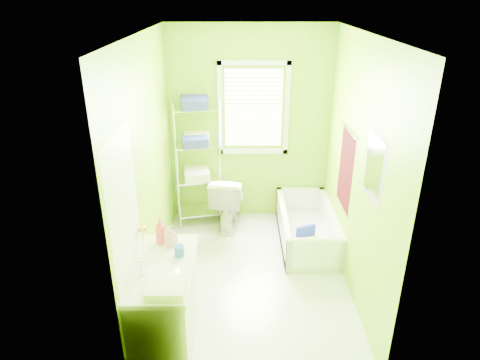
{
  "coord_description": "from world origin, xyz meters",
  "views": [
    {
      "loc": [
        -0.13,
        -3.97,
        2.96
      ],
      "look_at": [
        -0.13,
        0.25,
        1.07
      ],
      "focal_mm": 32.0,
      "sensor_mm": 36.0,
      "label": 1
    }
  ],
  "objects_px": {
    "toilet": "(228,200)",
    "wire_shelf_unit": "(198,149)",
    "bathtub": "(307,232)",
    "vanity": "(165,299)"
  },
  "relations": [
    {
      "from": "toilet",
      "to": "vanity",
      "type": "relative_size",
      "value": 0.73
    },
    {
      "from": "toilet",
      "to": "bathtub",
      "type": "bearing_deg",
      "value": 162.96
    },
    {
      "from": "toilet",
      "to": "wire_shelf_unit",
      "type": "height_order",
      "value": "wire_shelf_unit"
    },
    {
      "from": "wire_shelf_unit",
      "to": "vanity",
      "type": "bearing_deg",
      "value": -93.25
    },
    {
      "from": "bathtub",
      "to": "vanity",
      "type": "height_order",
      "value": "vanity"
    },
    {
      "from": "vanity",
      "to": "wire_shelf_unit",
      "type": "relative_size",
      "value": 0.59
    },
    {
      "from": "bathtub",
      "to": "toilet",
      "type": "bearing_deg",
      "value": 156.42
    },
    {
      "from": "bathtub",
      "to": "wire_shelf_unit",
      "type": "xyz_separation_m",
      "value": [
        -1.39,
        0.57,
        0.92
      ]
    },
    {
      "from": "bathtub",
      "to": "toilet",
      "type": "xyz_separation_m",
      "value": [
        -1.0,
        0.44,
        0.23
      ]
    },
    {
      "from": "toilet",
      "to": "wire_shelf_unit",
      "type": "distance_m",
      "value": 0.8
    }
  ]
}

